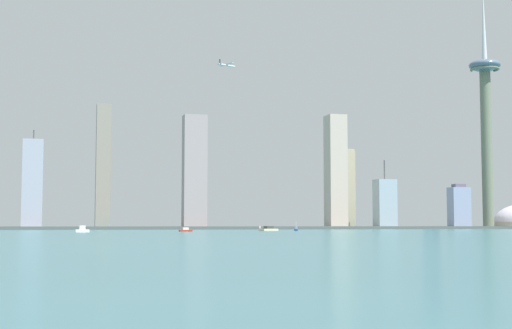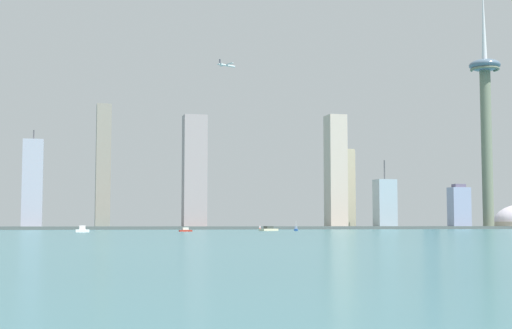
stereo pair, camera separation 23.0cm
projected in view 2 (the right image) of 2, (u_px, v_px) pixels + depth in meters
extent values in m
plane|color=#376971|center=(461.00, 233.00, 497.35)|extent=(6000.00, 6000.00, 0.00)
cube|color=#4E5655|center=(281.00, 228.00, 902.87)|extent=(894.23, 62.74, 3.56)
cylinder|color=slate|center=(487.00, 146.00, 983.58)|extent=(14.08, 14.08, 217.23)
ellipsoid|color=slate|center=(485.00, 65.00, 992.28)|extent=(41.06, 41.06, 15.89)
torus|color=slate|center=(485.00, 69.00, 991.83)|extent=(38.08, 38.08, 3.18)
cone|color=silver|center=(484.00, 22.00, 996.96)|extent=(7.04, 7.04, 101.19)
cube|color=#98ADBC|center=(385.00, 204.00, 956.82)|extent=(24.93, 22.04, 63.39)
cylinder|color=#4C4C51|center=(384.00, 170.00, 960.36)|extent=(1.60, 1.60, 25.17)
cube|color=#8C98BA|center=(459.00, 208.00, 960.76)|extent=(25.17, 17.85, 53.47)
cube|color=#5C536B|center=(459.00, 186.00, 963.08)|extent=(15.10, 10.71, 4.32)
cube|color=#C1B1A1|center=(336.00, 172.00, 961.34)|extent=(23.37, 26.01, 146.91)
cube|color=gray|center=(103.00, 166.00, 914.82)|extent=(17.65, 17.29, 153.80)
cube|color=slate|center=(471.00, 193.00, 1058.92)|extent=(27.16, 22.48, 101.30)
cube|color=#9C8E8F|center=(194.00, 172.00, 876.03)|extent=(27.22, 20.11, 134.47)
cube|color=#A2A6B9|center=(33.00, 185.00, 838.08)|extent=(22.38, 25.19, 101.18)
cylinder|color=#4C4C51|center=(34.00, 135.00, 842.57)|extent=(1.60, 1.60, 11.19)
cube|color=tan|center=(343.00, 189.00, 1003.26)|extent=(27.47, 22.34, 106.93)
cylinder|color=#4C4C51|center=(343.00, 143.00, 1008.22)|extent=(1.60, 1.60, 16.98)
cube|color=#919EB8|center=(430.00, 166.00, 1036.93)|extent=(14.81, 17.72, 174.48)
cube|color=#AB261A|center=(186.00, 231.00, 611.99)|extent=(10.94, 4.33, 1.33)
cube|color=silver|center=(186.00, 229.00, 612.13)|extent=(4.87, 2.88, 2.08)
cube|color=#214A90|center=(296.00, 230.00, 669.25)|extent=(5.19, 6.70, 1.86)
cube|color=#929FB4|center=(296.00, 227.00, 669.42)|extent=(2.82, 3.25, 2.44)
cylinder|color=silver|center=(296.00, 223.00, 669.71)|extent=(0.24, 0.24, 4.79)
cube|color=#AC2A17|center=(260.00, 229.00, 811.02)|extent=(3.89, 7.53, 1.41)
cube|color=silver|center=(260.00, 227.00, 811.19)|extent=(2.31, 3.45, 2.85)
cube|color=white|center=(82.00, 231.00, 560.29)|extent=(10.38, 4.26, 2.09)
cube|color=silver|center=(82.00, 227.00, 560.50)|extent=(4.64, 2.77, 2.99)
cube|color=beige|center=(269.00, 230.00, 673.96)|extent=(19.18, 14.72, 1.96)
cube|color=#353B36|center=(269.00, 227.00, 674.14)|extent=(9.31, 8.11, 2.35)
cylinder|color=silver|center=(227.00, 65.00, 885.62)|extent=(22.38, 11.65, 2.21)
sphere|color=silver|center=(234.00, 67.00, 892.98)|extent=(2.21, 2.21, 2.21)
cube|color=silver|center=(227.00, 65.00, 885.70)|extent=(12.64, 24.00, 0.50)
cube|color=silver|center=(220.00, 64.00, 879.47)|extent=(5.25, 8.77, 0.40)
cube|color=#2D333D|center=(220.00, 61.00, 879.73)|extent=(1.85, 1.20, 5.00)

